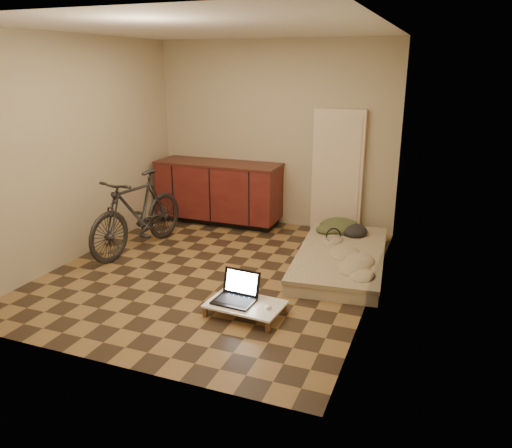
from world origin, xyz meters
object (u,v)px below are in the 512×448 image
at_px(futon, 341,258).
at_px(bicycle, 137,209).
at_px(laptop, 236,295).
at_px(lap_desk, 245,305).

bearing_deg(futon, bicycle, -175.82).
bearing_deg(futon, laptop, -119.82).
xyz_separation_m(bicycle, futon, (2.50, 0.42, -0.46)).
xyz_separation_m(futon, laptop, (-0.69, -1.51, 0.08)).
height_order(futon, laptop, laptop).
bearing_deg(bicycle, futon, 17.24).
relative_size(futon, lap_desk, 2.87).
xyz_separation_m(bicycle, laptop, (1.81, -1.09, -0.38)).
relative_size(bicycle, futon, 0.80).
distance_m(bicycle, lap_desk, 2.27).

